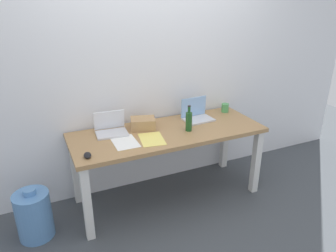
% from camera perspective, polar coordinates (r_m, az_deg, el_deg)
% --- Properties ---
extents(ground_plane, '(8.00, 8.00, 0.00)m').
position_cam_1_polar(ground_plane, '(3.48, 0.00, -12.18)').
color(ground_plane, '#42474C').
extents(back_wall, '(5.20, 0.08, 2.60)m').
position_cam_1_polar(back_wall, '(3.30, -3.00, 10.65)').
color(back_wall, white).
rests_on(back_wall, ground).
extents(desk, '(1.87, 0.71, 0.75)m').
position_cam_1_polar(desk, '(3.15, 0.00, -2.47)').
color(desk, '#A37A4C').
rests_on(desk, ground).
extents(laptop_left, '(0.31, 0.24, 0.20)m').
position_cam_1_polar(laptop_left, '(3.09, -10.06, -0.51)').
color(laptop_left, silver).
rests_on(laptop_left, desk).
extents(laptop_right, '(0.31, 0.23, 0.22)m').
position_cam_1_polar(laptop_right, '(3.38, 5.12, 1.95)').
color(laptop_right, silver).
rests_on(laptop_right, desk).
extents(beer_bottle, '(0.06, 0.06, 0.26)m').
position_cam_1_polar(beer_bottle, '(3.08, 3.71, 0.90)').
color(beer_bottle, '#1E5123').
rests_on(beer_bottle, desk).
extents(computer_mouse, '(0.07, 0.11, 0.03)m').
position_cam_1_polar(computer_mouse, '(2.70, -14.07, -5.04)').
color(computer_mouse, black).
rests_on(computer_mouse, desk).
extents(cardboard_box, '(0.27, 0.24, 0.11)m').
position_cam_1_polar(cardboard_box, '(3.15, -4.46, 0.44)').
color(cardboard_box, tan).
rests_on(cardboard_box, desk).
extents(coffee_mug, '(0.08, 0.08, 0.09)m').
position_cam_1_polar(coffee_mug, '(3.64, 10.07, 3.18)').
color(coffee_mug, '#4C9E56').
rests_on(coffee_mug, desk).
extents(paper_yellow_folder, '(0.26, 0.33, 0.00)m').
position_cam_1_polar(paper_yellow_folder, '(2.94, -2.88, -2.33)').
color(paper_yellow_folder, '#F4E06B').
rests_on(paper_yellow_folder, desk).
extents(paper_sheet_front_left, '(0.21, 0.30, 0.00)m').
position_cam_1_polar(paper_sheet_front_left, '(2.90, -7.63, -2.84)').
color(paper_sheet_front_left, white).
rests_on(paper_sheet_front_left, desk).
extents(water_cooler_jug, '(0.30, 0.30, 0.48)m').
position_cam_1_polar(water_cooler_jug, '(3.09, -22.65, -14.33)').
color(water_cooler_jug, '#598CC6').
rests_on(water_cooler_jug, ground).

